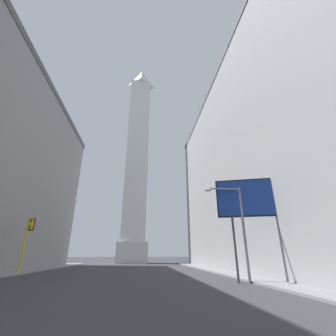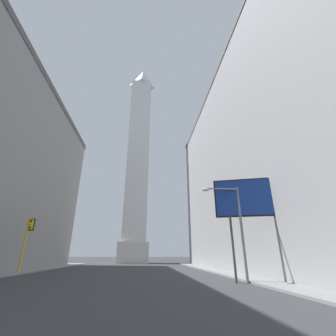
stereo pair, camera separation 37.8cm
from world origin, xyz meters
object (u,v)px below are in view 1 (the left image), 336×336
obelisk (138,155)px  billboard_sign (260,199)px  traffic_light_mid_left (27,236)px  street_lamp (236,220)px

obelisk → billboard_sign: (11.42, -40.28, -21.35)m
obelisk → billboard_sign: 46.99m
obelisk → billboard_sign: bearing=-74.2°
traffic_light_mid_left → street_lamp: 21.80m
traffic_light_mid_left → street_lamp: size_ratio=0.80×
traffic_light_mid_left → billboard_sign: (21.64, -9.89, 2.34)m
street_lamp → billboard_sign: billboard_sign is taller
obelisk → traffic_light_mid_left: bearing=-108.6°
street_lamp → obelisk: bearing=103.3°
obelisk → billboard_sign: size_ratio=7.29×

